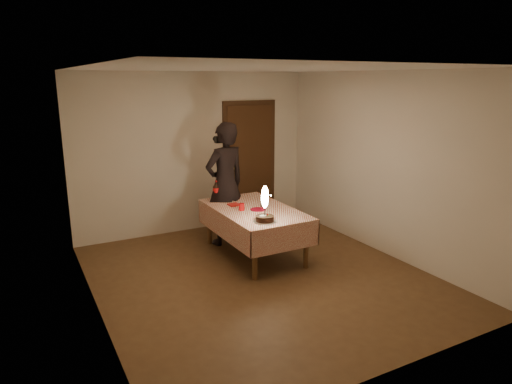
% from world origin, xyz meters
% --- Properties ---
extents(ground, '(4.00, 4.50, 0.01)m').
position_xyz_m(ground, '(0.00, 0.00, 0.00)').
color(ground, brown).
rests_on(ground, ground).
extents(room_shell, '(4.04, 4.54, 2.62)m').
position_xyz_m(room_shell, '(0.03, 0.08, 1.65)').
color(room_shell, beige).
rests_on(room_shell, ground).
extents(dining_table, '(1.02, 1.72, 0.70)m').
position_xyz_m(dining_table, '(0.29, 0.71, 0.60)').
color(dining_table, brown).
rests_on(dining_table, ground).
extents(birthday_cake, '(0.29, 0.29, 0.47)m').
position_xyz_m(birthday_cake, '(0.12, 0.12, 0.83)').
color(birthday_cake, white).
rests_on(birthday_cake, dining_table).
extents(red_plate, '(0.22, 0.22, 0.01)m').
position_xyz_m(red_plate, '(0.31, 0.64, 0.70)').
color(red_plate, '#B70C27').
rests_on(red_plate, dining_table).
extents(red_cup, '(0.08, 0.08, 0.10)m').
position_xyz_m(red_cup, '(0.09, 0.72, 0.75)').
color(red_cup, '#BB0D0F').
rests_on(red_cup, dining_table).
extents(clear_cup, '(0.07, 0.07, 0.09)m').
position_xyz_m(clear_cup, '(0.45, 0.77, 0.74)').
color(clear_cup, silver).
rests_on(clear_cup, dining_table).
extents(napkin_stack, '(0.15, 0.15, 0.02)m').
position_xyz_m(napkin_stack, '(0.10, 1.01, 0.71)').
color(napkin_stack, '#B31914').
rests_on(napkin_stack, dining_table).
extents(cola_bottle, '(0.10, 0.10, 0.32)m').
position_xyz_m(cola_bottle, '(-0.02, 1.35, 0.85)').
color(cola_bottle, black).
rests_on(cola_bottle, dining_table).
extents(amber_bottle_left, '(0.06, 0.06, 0.25)m').
position_xyz_m(amber_bottle_left, '(0.23, 1.40, 0.81)').
color(amber_bottle_left, '#552D0E').
rests_on(amber_bottle_left, dining_table).
extents(photographer, '(0.76, 0.58, 1.87)m').
position_xyz_m(photographer, '(0.14, 1.38, 0.94)').
color(photographer, black).
rests_on(photographer, ground).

